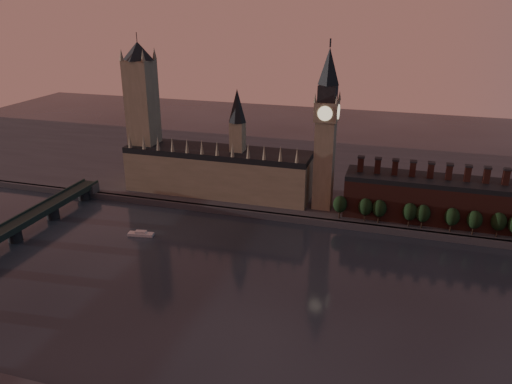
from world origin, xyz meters
TOP-DOWN VIEW (x-y plane):
  - ground at (0.00, 0.00)m, footprint 900.00×900.00m
  - north_bank at (0.00, 178.04)m, footprint 900.00×182.00m
  - palace_of_westminster at (-64.41, 114.91)m, footprint 130.00×30.30m
  - victoria_tower at (-120.00, 115.00)m, footprint 24.00×24.00m
  - big_ben at (10.00, 110.00)m, footprint 15.00×15.00m
  - chimney_block at (80.00, 110.00)m, footprint 110.00×25.00m
  - embankment_tree_0 at (23.44, 94.98)m, footprint 8.60×8.60m
  - embankment_tree_1 at (38.96, 95.16)m, footprint 8.60×8.60m
  - embankment_tree_2 at (47.33, 95.16)m, footprint 8.60×8.60m
  - embankment_tree_3 at (65.21, 95.08)m, footprint 8.60×8.60m
  - embankment_tree_4 at (72.72, 94.73)m, footprint 8.60×8.60m
  - embankment_tree_5 at (88.97, 94.48)m, footprint 8.60×8.60m
  - embankment_tree_6 at (101.17, 93.79)m, footprint 8.60×8.60m
  - embankment_tree_7 at (114.18, 94.89)m, footprint 8.60×8.60m
  - river_boat at (-88.04, 44.42)m, footprint 15.73×6.58m

SIDE VIEW (x-z plane):
  - ground at x=0.00m, z-range 0.00..0.00m
  - river_boat at x=-88.04m, z-range -0.36..2.69m
  - north_bank at x=0.00m, z-range 0.00..4.00m
  - embankment_tree_0 at x=23.44m, z-range 6.03..20.91m
  - embankment_tree_1 at x=38.96m, z-range 6.03..20.91m
  - embankment_tree_2 at x=47.33m, z-range 6.03..20.91m
  - embankment_tree_3 at x=65.21m, z-range 6.03..20.91m
  - embankment_tree_4 at x=72.72m, z-range 6.03..20.91m
  - embankment_tree_5 at x=88.97m, z-range 6.03..20.91m
  - embankment_tree_6 at x=101.17m, z-range 6.03..20.91m
  - embankment_tree_7 at x=114.18m, z-range 6.03..20.91m
  - chimney_block at x=80.00m, z-range -0.68..36.32m
  - palace_of_westminster at x=-64.41m, z-range -15.37..58.63m
  - big_ben at x=10.00m, z-range 3.33..110.33m
  - victoria_tower at x=-120.00m, z-range 5.09..113.09m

